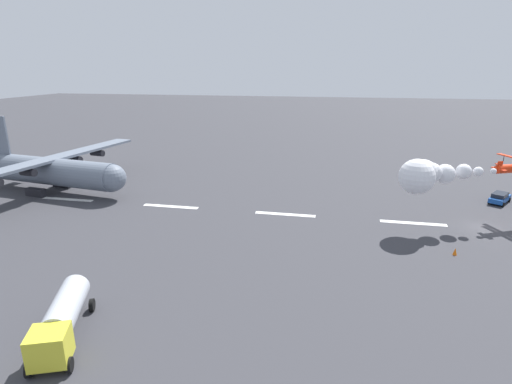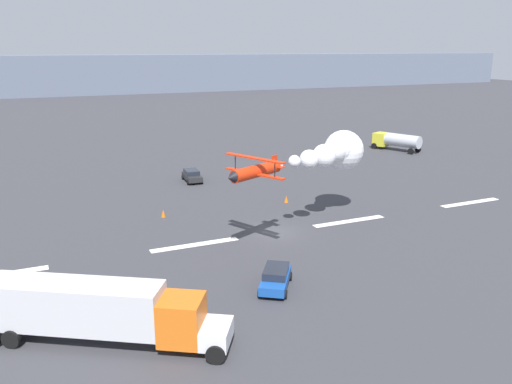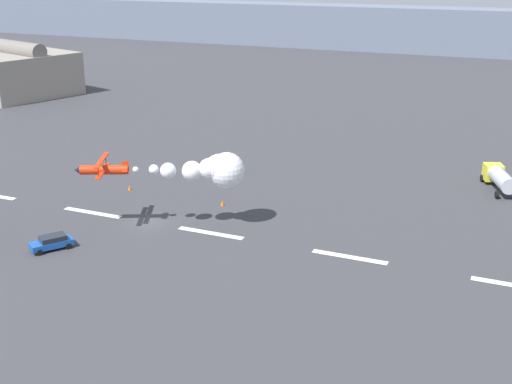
{
  "view_description": "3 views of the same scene",
  "coord_description": "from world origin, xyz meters",
  "px_view_note": "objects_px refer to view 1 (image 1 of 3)",
  "views": [
    {
      "loc": [
        18.2,
        49.97,
        18.73
      ],
      "look_at": [
        28.16,
        0.0,
        2.86
      ],
      "focal_mm": 28.3,
      "sensor_mm": 36.0,
      "label": 1
    },
    {
      "loc": [
        -20.88,
        -42.08,
        16.83
      ],
      "look_at": [
        -3.54,
        -3.08,
        5.11
      ],
      "focal_mm": 36.99,
      "sensor_mm": 36.0,
      "label": 2
    },
    {
      "loc": [
        40.71,
        -62.34,
        29.28
      ],
      "look_at": [
        12.45,
        2.72,
        4.63
      ],
      "focal_mm": 47.36,
      "sensor_mm": 36.0,
      "label": 3
    }
  ],
  "objects_px": {
    "traffic_cone_far": "(455,251)",
    "cargo_transport_plane": "(58,171)",
    "stunt_biplane_red": "(431,174)",
    "fuel_tanker_truck": "(62,319)",
    "followme_car_yellow": "(500,198)"
  },
  "relations": [
    {
      "from": "stunt_biplane_red",
      "to": "followme_car_yellow",
      "type": "height_order",
      "value": "stunt_biplane_red"
    },
    {
      "from": "stunt_biplane_red",
      "to": "cargo_transport_plane",
      "type": "bearing_deg",
      "value": -5.01
    },
    {
      "from": "fuel_tanker_truck",
      "to": "traffic_cone_far",
      "type": "relative_size",
      "value": 11.36
    },
    {
      "from": "stunt_biplane_red",
      "to": "followme_car_yellow",
      "type": "bearing_deg",
      "value": -135.0
    },
    {
      "from": "traffic_cone_far",
      "to": "stunt_biplane_red",
      "type": "bearing_deg",
      "value": -74.7
    },
    {
      "from": "cargo_transport_plane",
      "to": "traffic_cone_far",
      "type": "xyz_separation_m",
      "value": [
        -54.29,
        11.26,
        -3.13
      ]
    },
    {
      "from": "stunt_biplane_red",
      "to": "traffic_cone_far",
      "type": "height_order",
      "value": "stunt_biplane_red"
    },
    {
      "from": "stunt_biplane_red",
      "to": "traffic_cone_far",
      "type": "bearing_deg",
      "value": 105.3
    },
    {
      "from": "stunt_biplane_red",
      "to": "followme_car_yellow",
      "type": "relative_size",
      "value": 3.81
    },
    {
      "from": "stunt_biplane_red",
      "to": "fuel_tanker_truck",
      "type": "xyz_separation_m",
      "value": [
        29.27,
        26.76,
        -5.11
      ]
    },
    {
      "from": "cargo_transport_plane",
      "to": "stunt_biplane_red",
      "type": "bearing_deg",
      "value": 174.99
    },
    {
      "from": "traffic_cone_far",
      "to": "cargo_transport_plane",
      "type": "bearing_deg",
      "value": -11.72
    },
    {
      "from": "cargo_transport_plane",
      "to": "fuel_tanker_truck",
      "type": "bearing_deg",
      "value": 126.5
    },
    {
      "from": "fuel_tanker_truck",
      "to": "followme_car_yellow",
      "type": "bearing_deg",
      "value": -136.78
    },
    {
      "from": "followme_car_yellow",
      "to": "traffic_cone_far",
      "type": "height_order",
      "value": "followme_car_yellow"
    }
  ]
}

